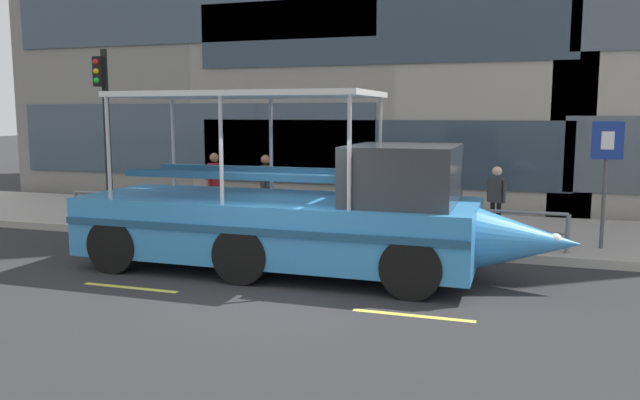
% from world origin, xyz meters
% --- Properties ---
extents(ground_plane, '(120.00, 120.00, 0.00)m').
position_xyz_m(ground_plane, '(0.00, 0.00, 0.00)').
color(ground_plane, '#2B2B2D').
extents(sidewalk, '(32.00, 4.80, 0.18)m').
position_xyz_m(sidewalk, '(0.00, 5.60, 0.09)').
color(sidewalk, '#A8A59E').
rests_on(sidewalk, ground_plane).
extents(curb_edge, '(32.00, 0.18, 0.18)m').
position_xyz_m(curb_edge, '(0.00, 3.11, 0.09)').
color(curb_edge, '#B2ADA3').
rests_on(curb_edge, ground_plane).
extents(lane_centreline, '(25.80, 0.12, 0.01)m').
position_xyz_m(lane_centreline, '(-0.00, -0.84, 0.00)').
color(lane_centreline, '#DBD64C').
rests_on(lane_centreline, ground_plane).
extents(curb_guardrail, '(11.74, 0.09, 0.81)m').
position_xyz_m(curb_guardrail, '(-1.11, 3.45, 0.73)').
color(curb_guardrail, gray).
rests_on(curb_guardrail, sidewalk).
extents(traffic_light_pole, '(0.24, 0.46, 4.30)m').
position_xyz_m(traffic_light_pole, '(-6.12, 3.67, 2.78)').
color(traffic_light_pole, black).
rests_on(traffic_light_pole, sidewalk).
extents(parking_sign, '(0.60, 0.12, 2.58)m').
position_xyz_m(parking_sign, '(5.40, 4.14, 1.94)').
color(parking_sign, '#4C4F54').
rests_on(parking_sign, sidewalk).
extents(duck_tour_boat, '(9.18, 2.61, 3.32)m').
position_xyz_m(duck_tour_boat, '(-0.02, 1.14, 1.05)').
color(duck_tour_boat, '#388CD1').
rests_on(duck_tour_boat, ground_plane).
extents(pedestrian_near_bow, '(0.41, 0.29, 1.58)m').
position_xyz_m(pedestrian_near_bow, '(3.27, 4.69, 1.14)').
color(pedestrian_near_bow, black).
rests_on(pedestrian_near_bow, sidewalk).
extents(pedestrian_mid_left, '(0.30, 0.44, 1.66)m').
position_xyz_m(pedestrian_mid_left, '(0.30, 4.76, 1.18)').
color(pedestrian_mid_left, '#47423D').
rests_on(pedestrian_mid_left, sidewalk).
extents(pedestrian_mid_right, '(0.23, 0.49, 1.70)m').
position_xyz_m(pedestrian_mid_right, '(-2.39, 5.03, 1.21)').
color(pedestrian_mid_right, '#47423D').
rests_on(pedestrian_mid_right, sidewalk).
extents(pedestrian_near_stern, '(0.26, 0.49, 1.73)m').
position_xyz_m(pedestrian_near_stern, '(-3.78, 4.93, 1.22)').
color(pedestrian_near_stern, '#1E2338').
rests_on(pedestrian_near_stern, sidewalk).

